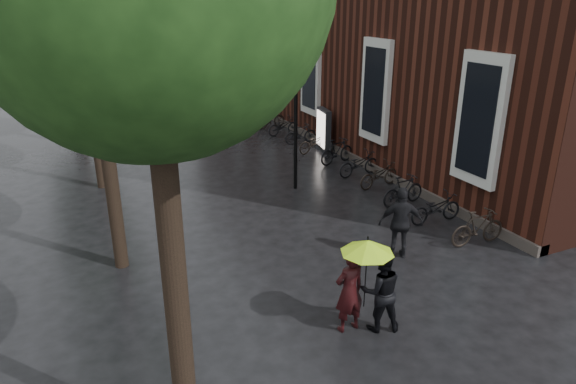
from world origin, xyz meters
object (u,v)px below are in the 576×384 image
person_black (381,291)px  parked_bicycles (336,153)px  person_burgundy (349,291)px  ad_lightbox (323,130)px  pedestrian_walking (401,223)px  lamp_post (296,112)px

person_black → parked_bicycles: bearing=-95.4°
person_burgundy → ad_lightbox: size_ratio=0.97×
ad_lightbox → person_burgundy: bearing=-106.6°
ad_lightbox → person_black: bearing=-103.8°
person_black → pedestrian_walking: pedestrian_walking is taller
parked_bicycles → lamp_post: lamp_post is taller
person_burgundy → lamp_post: (2.49, 7.59, 1.78)m
person_burgundy → pedestrian_walking: 3.42m
parked_bicycles → ad_lightbox: size_ratio=9.23×
person_black → ad_lightbox: 12.46m
person_burgundy → lamp_post: 8.18m
pedestrian_walking → person_black: bearing=73.9°
person_burgundy → person_black: (0.57, -0.22, -0.02)m
parked_bicycles → ad_lightbox: bearing=75.7°
person_burgundy → parked_bicycles: (5.06, 9.30, -0.41)m
person_black → parked_bicycles: 10.53m
parked_bicycles → lamp_post: bearing=-146.2°
person_black → pedestrian_walking: (2.16, 2.28, 0.08)m
pedestrian_walking → ad_lightbox: size_ratio=1.04×
person_black → lamp_post: (1.92, 7.81, 1.79)m
lamp_post → ad_lightbox: bearing=49.9°
person_black → ad_lightbox: ad_lightbox is taller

